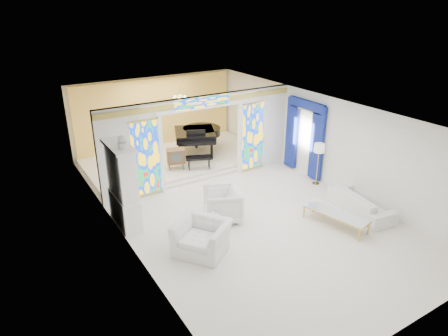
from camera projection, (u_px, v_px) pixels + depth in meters
floor at (233, 204)px, 12.41m from camera, size 12.00×12.00×0.00m
ceiling at (234, 110)px, 11.23m from camera, size 7.00×12.00×0.02m
wall_back at (156, 113)px, 16.52m from camera, size 7.00×0.02×3.00m
wall_front at (416, 266)px, 7.11m from camera, size 7.00×0.02×3.00m
wall_left at (118, 186)px, 10.14m from camera, size 0.02×12.00×3.00m
wall_right at (321, 139)px, 13.50m from camera, size 0.02×12.00×3.00m
partition_wall at (202, 136)px, 13.32m from camera, size 7.00×0.22×3.00m
stained_glass_left at (146, 158)px, 12.40m from camera, size 0.90×0.04×2.40m
stained_glass_right at (253, 137)px, 14.35m from camera, size 0.90×0.04×2.40m
stained_glass_transom at (202, 102)px, 12.78m from camera, size 2.00×0.04×0.34m
alcove_platform at (177, 159)px, 15.59m from camera, size 6.80×3.80×0.18m
gold_curtain_back at (157, 114)px, 16.43m from camera, size 6.70×0.10×2.90m
chandelier at (180, 97)px, 14.64m from camera, size 0.48×0.48×0.30m
blue_drapes at (305, 132)px, 13.97m from camera, size 0.14×1.85×2.65m
china_cabinet at (123, 186)px, 10.87m from camera, size 0.56×1.46×2.72m
armchair_left at (201, 237)px, 9.92m from camera, size 1.64×1.68×0.82m
armchair_right at (223, 204)px, 11.38m from camera, size 1.35×1.34×0.95m
sofa at (361, 203)px, 11.81m from camera, size 1.18×2.27×0.63m
side_table at (212, 223)px, 10.69m from camera, size 0.56×0.56×0.53m
vase at (212, 213)px, 10.58m from camera, size 0.19×0.19×0.20m
coffee_table at (336, 214)px, 11.07m from camera, size 0.99×1.95×0.42m
floor_lamp at (319, 150)px, 13.24m from camera, size 0.44×0.44×1.46m
grand_piano at (198, 134)px, 15.75m from camera, size 2.51×2.99×1.15m
tv_console at (176, 156)px, 14.33m from camera, size 0.74×0.61×0.75m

